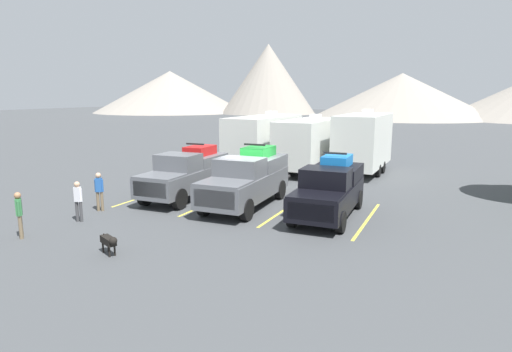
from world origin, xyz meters
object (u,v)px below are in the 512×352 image
at_px(person_c, 78,199).
at_px(pickup_truck_c, 330,188).
at_px(camper_trailer_c, 363,140).
at_px(camper_trailer_b, 310,142).
at_px(person_a, 99,189).
at_px(person_b, 19,212).
at_px(pickup_truck_a, 187,173).
at_px(camper_trailer_a, 264,139).
at_px(dog, 109,241).
at_px(pickup_truck_b, 247,178).

bearing_deg(person_c, pickup_truck_c, 29.65).
bearing_deg(camper_trailer_c, pickup_truck_c, -86.24).
bearing_deg(camper_trailer_b, camper_trailer_c, 13.59).
distance_m(person_a, person_b, 3.88).
distance_m(pickup_truck_a, camper_trailer_b, 9.78).
bearing_deg(camper_trailer_a, person_b, -96.66).
bearing_deg(pickup_truck_c, dog, -124.82).
height_order(pickup_truck_a, camper_trailer_a, camper_trailer_a).
bearing_deg(person_c, person_b, -96.56).
height_order(pickup_truck_a, person_c, pickup_truck_a).
relative_size(camper_trailer_a, camper_trailer_b, 1.07).
height_order(pickup_truck_a, pickup_truck_c, pickup_truck_a).
relative_size(pickup_truck_a, pickup_truck_c, 1.03).
relative_size(pickup_truck_b, camper_trailer_b, 0.73).
xyz_separation_m(pickup_truck_b, camper_trailer_a, (-3.25, 9.32, 0.76)).
bearing_deg(camper_trailer_a, person_a, -99.28).
xyz_separation_m(pickup_truck_a, person_c, (-1.56, -5.28, -0.27)).
bearing_deg(camper_trailer_a, pickup_truck_a, -90.75).
bearing_deg(pickup_truck_b, person_c, -134.32).
relative_size(camper_trailer_b, person_c, 5.00).
bearing_deg(pickup_truck_b, person_b, -125.14).
xyz_separation_m(camper_trailer_b, dog, (-1.13, -16.74, -1.48)).
bearing_deg(camper_trailer_a, pickup_truck_c, -53.07).
height_order(pickup_truck_b, pickup_truck_c, pickup_truck_b).
distance_m(pickup_truck_c, camper_trailer_a, 11.79).
relative_size(person_b, dog, 1.79).
bearing_deg(person_a, camper_trailer_a, 80.72).
bearing_deg(pickup_truck_a, dog, -74.17).
xyz_separation_m(pickup_truck_a, pickup_truck_b, (3.37, -0.22, 0.05)).
height_order(person_b, person_c, person_b).
bearing_deg(camper_trailer_c, camper_trailer_b, -166.41).
distance_m(camper_trailer_b, person_b, 17.59).
bearing_deg(person_a, camper_trailer_b, 67.91).
distance_m(pickup_truck_a, camper_trailer_c, 11.94).
relative_size(pickup_truck_a, camper_trailer_c, 0.77).
distance_m(camper_trailer_c, person_c, 17.29).
bearing_deg(camper_trailer_b, pickup_truck_b, -89.36).
bearing_deg(camper_trailer_c, pickup_truck_a, -123.15).
bearing_deg(person_c, pickup_truck_a, 73.50).
xyz_separation_m(camper_trailer_b, person_a, (-5.24, -12.92, -0.97)).
bearing_deg(person_b, camper_trailer_a, 83.34).
xyz_separation_m(pickup_truck_a, camper_trailer_c, (6.51, 9.97, 0.91)).
xyz_separation_m(camper_trailer_a, person_b, (-1.95, -16.72, -1.06)).
distance_m(pickup_truck_b, pickup_truck_c, 3.81).
distance_m(pickup_truck_b, camper_trailer_b, 9.43).
xyz_separation_m(pickup_truck_a, person_a, (-1.98, -3.74, -0.23)).
height_order(pickup_truck_b, person_a, pickup_truck_b).
height_order(camper_trailer_a, person_a, camper_trailer_a).
distance_m(camper_trailer_a, camper_trailer_c, 6.45).
height_order(camper_trailer_c, dog, camper_trailer_c).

